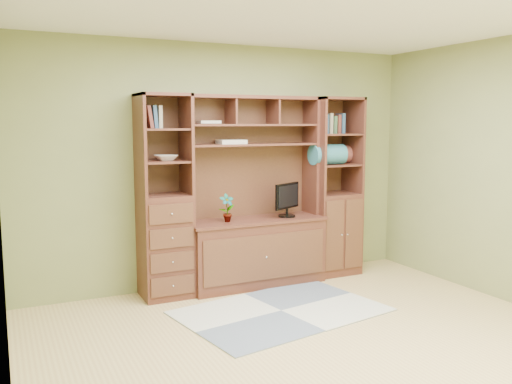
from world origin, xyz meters
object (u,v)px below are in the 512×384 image
monitor (287,194)px  left_tower (164,197)px  right_tower (334,187)px  center_hutch (256,192)px

monitor → left_tower: bearing=149.1°
right_tower → monitor: right_tower is taller
left_tower → right_tower: (2.02, 0.00, 0.00)m
right_tower → monitor: 0.67m
center_hutch → monitor: 0.37m
center_hutch → monitor: (0.36, -0.03, -0.04)m
center_hutch → right_tower: same height
left_tower → monitor: size_ratio=3.97×
left_tower → right_tower: bearing=0.0°
monitor → center_hutch: bearing=146.8°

